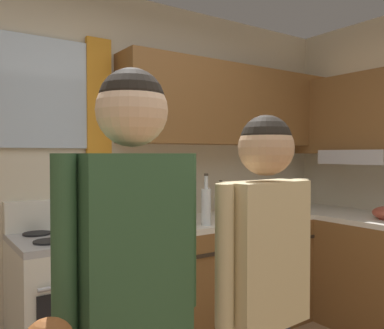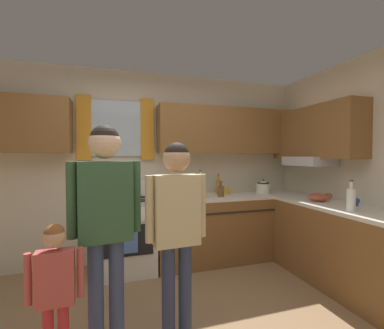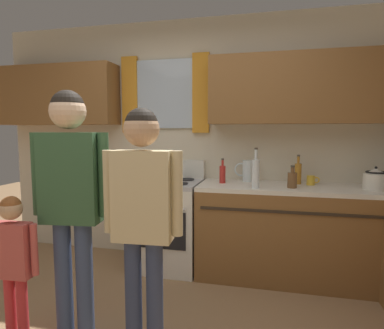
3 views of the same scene
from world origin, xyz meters
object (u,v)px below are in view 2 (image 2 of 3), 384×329
(mug_cobalt_blue, at_px, (355,202))
(mug_mustard_yellow, at_px, (227,191))
(stove_oven, at_px, (127,234))
(stovetop_kettle, at_px, (263,187))
(mixing_bowl, at_px, (318,197))
(bottle_milk_white, at_px, (351,199))
(cup_terracotta, at_px, (328,196))
(bottle_sauce_red, at_px, (171,190))
(adult_in_plaid, at_px, (177,217))
(bottle_oil_amber, at_px, (218,186))
(small_child, at_px, (55,283))
(bottle_tall_clear, at_px, (200,188))
(bottle_squat_brown, at_px, (221,191))
(water_pitcher, at_px, (185,187))
(adult_holding_child, at_px, (106,210))

(mug_cobalt_blue, bearing_deg, mug_mustard_yellow, 127.90)
(stove_oven, relative_size, mug_mustard_yellow, 9.15)
(stovetop_kettle, distance_m, mixing_bowl, 0.81)
(stove_oven, distance_m, bottle_milk_white, 2.55)
(mug_mustard_yellow, xyz_separation_m, mixing_bowl, (0.79, -0.89, 0.00))
(cup_terracotta, distance_m, mixing_bowl, 0.23)
(bottle_sauce_red, distance_m, adult_in_plaid, 1.45)
(bottle_oil_amber, xyz_separation_m, mixing_bowl, (0.91, -0.92, -0.06))
(small_child, bearing_deg, bottle_tall_clear, 42.56)
(bottle_squat_brown, height_order, bottle_milk_white, bottle_milk_white)
(cup_terracotta, bearing_deg, bottle_oil_amber, 143.00)
(stove_oven, height_order, small_child, stove_oven)
(bottle_squat_brown, height_order, adult_in_plaid, adult_in_plaid)
(bottle_milk_white, xyz_separation_m, water_pitcher, (-1.27, 1.55, -0.01))
(cup_terracotta, height_order, water_pitcher, water_pitcher)
(bottle_squat_brown, relative_size, cup_terracotta, 1.88)
(bottle_sauce_red, height_order, stovetop_kettle, bottle_sauce_red)
(bottle_tall_clear, distance_m, bottle_oil_amber, 0.51)
(water_pitcher, xyz_separation_m, mixing_bowl, (1.41, -0.98, -0.06))
(stove_oven, relative_size, bottle_tall_clear, 3.00)
(mug_mustard_yellow, bearing_deg, stove_oven, -176.20)
(cup_terracotta, bearing_deg, stovetop_kettle, 125.61)
(mug_cobalt_blue, xyz_separation_m, mixing_bowl, (-0.17, 0.35, 0.00))
(bottle_oil_amber, bearing_deg, mug_cobalt_blue, -49.50)
(mixing_bowl, bearing_deg, small_child, -165.18)
(bottle_squat_brown, xyz_separation_m, adult_in_plaid, (-0.93, -1.29, -0.00))
(mug_mustard_yellow, xyz_separation_m, stovetop_kettle, (0.52, -0.13, 0.05))
(bottle_milk_white, relative_size, mug_mustard_yellow, 2.60)
(water_pitcher, bearing_deg, mixing_bowl, -34.76)
(bottle_milk_white, height_order, small_child, bottle_milk_white)
(stove_oven, height_order, adult_holding_child, adult_holding_child)
(bottle_oil_amber, relative_size, stovetop_kettle, 1.04)
(bottle_sauce_red, bearing_deg, mixing_bowl, -26.34)
(bottle_sauce_red, distance_m, bottle_milk_white, 2.04)
(cup_terracotta, height_order, mug_cobalt_blue, mug_cobalt_blue)
(stove_oven, bearing_deg, adult_holding_child, -99.46)
(mug_cobalt_blue, height_order, mug_mustard_yellow, mug_mustard_yellow)
(bottle_tall_clear, height_order, mug_cobalt_blue, bottle_tall_clear)
(water_pitcher, relative_size, small_child, 0.22)
(bottle_milk_white, bearing_deg, small_child, -176.63)
(bottle_sauce_red, xyz_separation_m, small_child, (-1.10, -1.53, -0.36))
(cup_terracotta, bearing_deg, mug_mustard_yellow, 140.94)
(stovetop_kettle, height_order, mixing_bowl, stovetop_kettle)
(stovetop_kettle, bearing_deg, stove_oven, 178.89)
(stove_oven, distance_m, stovetop_kettle, 2.01)
(bottle_sauce_red, bearing_deg, stove_oven, -178.36)
(bottle_sauce_red, distance_m, bottle_tall_clear, 0.40)
(bottle_sauce_red, height_order, mug_cobalt_blue, bottle_sauce_red)
(mixing_bowl, distance_m, adult_in_plaid, 2.01)
(mug_cobalt_blue, bearing_deg, bottle_milk_white, -144.20)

